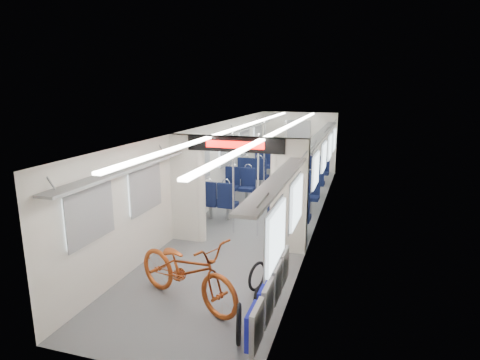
{
  "coord_description": "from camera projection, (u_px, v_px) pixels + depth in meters",
  "views": [
    {
      "loc": [
        2.4,
        -9.57,
        3.27
      ],
      "look_at": [
        -0.15,
        -1.31,
        1.24
      ],
      "focal_mm": 30.0,
      "sensor_mm": 36.0,
      "label": 1
    }
  ],
  "objects": [
    {
      "name": "flip_bench",
      "position": [
        271.0,
        292.0,
        5.37
      ],
      "size": [
        0.12,
        2.11,
        0.52
      ],
      "color": "gray",
      "rests_on": "carriage"
    },
    {
      "name": "bike_hoop_a",
      "position": [
        239.0,
        326.0,
        5.18
      ],
      "size": [
        0.18,
        0.54,
        0.54
      ],
      "primitive_type": "torus",
      "rotation": [
        1.57,
        0.0,
        1.82
      ],
      "color": "black",
      "rests_on": "ground"
    },
    {
      "name": "bicycle",
      "position": [
        187.0,
        270.0,
        6.09
      ],
      "size": [
        2.19,
        1.45,
        1.09
      ],
      "primitive_type": "imported",
      "rotation": [
        0.0,
        0.0,
        1.18
      ],
      "color": "#A04217",
      "rests_on": "ground"
    },
    {
      "name": "stanchion_far_right",
      "position": [
        285.0,
        160.0,
        11.82
      ],
      "size": [
        0.04,
        0.04,
        2.3
      ],
      "primitive_type": "cylinder",
      "color": "silver",
      "rests_on": "ground"
    },
    {
      "name": "seat_bay_far_right",
      "position": [
        313.0,
        174.0,
        12.92
      ],
      "size": [
        0.88,
        1.93,
        1.06
      ],
      "color": "black",
      "rests_on": "ground"
    },
    {
      "name": "seat_bay_near_left",
      "position": [
        230.0,
        190.0,
        10.77
      ],
      "size": [
        0.91,
        2.05,
        1.09
      ],
      "color": "black",
      "rests_on": "ground"
    },
    {
      "name": "seat_bay_near_right",
      "position": [
        296.0,
        200.0,
        9.8
      ],
      "size": [
        0.93,
        2.18,
        1.13
      ],
      "color": "black",
      "rests_on": "ground"
    },
    {
      "name": "bike_hoop_c",
      "position": [
        257.0,
        278.0,
        6.53
      ],
      "size": [
        0.21,
        0.49,
        0.5
      ],
      "primitive_type": "torus",
      "rotation": [
        1.57,
        0.0,
        1.24
      ],
      "color": "black",
      "rests_on": "ground"
    },
    {
      "name": "bike_hoop_b",
      "position": [
        257.0,
        303.0,
        5.81
      ],
      "size": [
        0.07,
        0.45,
        0.45
      ],
      "primitive_type": "torus",
      "rotation": [
        1.57,
        0.0,
        1.62
      ],
      "color": "black",
      "rests_on": "ground"
    },
    {
      "name": "stanchion_far_left",
      "position": [
        264.0,
        161.0,
        11.58
      ],
      "size": [
        0.04,
        0.04,
        2.3
      ],
      "primitive_type": "cylinder",
      "color": "silver",
      "rests_on": "ground"
    },
    {
      "name": "seat_bay_far_left",
      "position": [
        260.0,
        166.0,
        13.87
      ],
      "size": [
        0.95,
        2.25,
        1.15
      ],
      "color": "black",
      "rests_on": "ground"
    },
    {
      "name": "stanchion_near_right",
      "position": [
        258.0,
        186.0,
        8.74
      ],
      "size": [
        0.04,
        0.04,
        2.3
      ],
      "primitive_type": "cylinder",
      "color": "silver",
      "rests_on": "ground"
    },
    {
      "name": "stanchion_near_left",
      "position": [
        233.0,
        184.0,
        8.92
      ],
      "size": [
        0.04,
        0.04,
        2.3
      ],
      "primitive_type": "cylinder",
      "color": "silver",
      "rests_on": "ground"
    },
    {
      "name": "carriage",
      "position": [
        258.0,
        161.0,
        9.75
      ],
      "size": [
        12.0,
        12.02,
        2.31
      ],
      "color": "#515456",
      "rests_on": "ground"
    }
  ]
}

